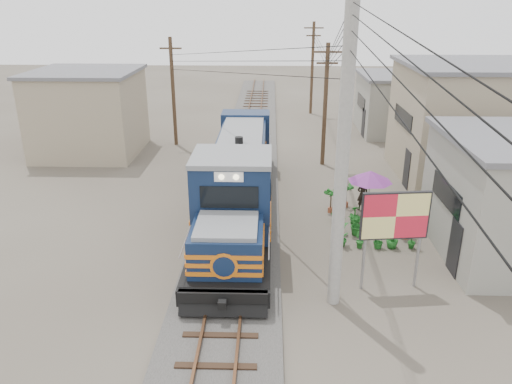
{
  "coord_description": "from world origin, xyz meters",
  "views": [
    {
      "loc": [
        1.39,
        -14.5,
        9.31
      ],
      "look_at": [
        0.84,
        3.67,
        2.2
      ],
      "focal_mm": 35.0,
      "sensor_mm": 36.0,
      "label": 1
    }
  ],
  "objects_px": {
    "market_umbrella": "(370,176)",
    "billboard": "(395,218)",
    "locomotive": "(239,181)",
    "vendor": "(363,194)"
  },
  "relations": [
    {
      "from": "locomotive",
      "to": "vendor",
      "type": "height_order",
      "value": "locomotive"
    },
    {
      "from": "locomotive",
      "to": "billboard",
      "type": "bearing_deg",
      "value": -46.39
    },
    {
      "from": "billboard",
      "to": "market_umbrella",
      "type": "height_order",
      "value": "billboard"
    },
    {
      "from": "locomotive",
      "to": "market_umbrella",
      "type": "relative_size",
      "value": 6.26
    },
    {
      "from": "billboard",
      "to": "market_umbrella",
      "type": "bearing_deg",
      "value": 80.27
    },
    {
      "from": "locomotive",
      "to": "vendor",
      "type": "bearing_deg",
      "value": 9.74
    },
    {
      "from": "billboard",
      "to": "market_umbrella",
      "type": "xyz_separation_m",
      "value": [
        0.35,
        6.0,
        -0.68
      ]
    },
    {
      "from": "locomotive",
      "to": "market_umbrella",
      "type": "height_order",
      "value": "locomotive"
    },
    {
      "from": "market_umbrella",
      "to": "billboard",
      "type": "bearing_deg",
      "value": -93.37
    },
    {
      "from": "billboard",
      "to": "locomotive",
      "type": "bearing_deg",
      "value": 127.25
    }
  ]
}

